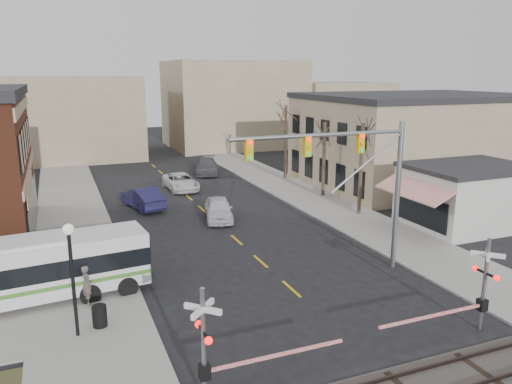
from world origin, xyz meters
The scene contains 20 objects.
ground centered at (0.00, 0.00, 0.00)m, with size 160.00×160.00×0.00m, color black.
sidewalk_west centered at (-9.50, 20.00, 0.06)m, with size 5.00×60.00×0.12m, color gray.
sidewalk_east centered at (9.50, 20.00, 0.06)m, with size 5.00×60.00×0.12m, color gray.
tan_building centered at (22.00, 20.00, 4.26)m, with size 20.30×15.30×8.50m.
awning_shop centered at (15.97, 7.00, 2.16)m, with size 9.74×6.20×4.30m.
tree_east_a centered at (10.50, 12.00, 3.50)m, with size 0.28×0.28×6.75m.
tree_east_b centered at (10.80, 18.00, 3.27)m, with size 0.28×0.28×6.30m.
tree_east_c centered at (11.00, 26.00, 3.72)m, with size 0.28×0.28×7.20m.
transit_bus centered at (-12.32, 4.97, 1.69)m, with size 11.77×3.68×2.98m.
traffic_signal_mast centered at (3.80, 2.56, 5.72)m, with size 9.62×0.30×8.00m.
rr_crossing_west centered at (-5.99, -4.76, 1.97)m, with size 5.60×1.36×4.00m.
rr_crossing_east centered at (5.14, -4.50, 1.97)m, with size 5.60×1.36×4.00m.
street_lamp centered at (-10.05, 1.04, 3.45)m, with size 0.44×0.44×4.70m.
trash_bin centered at (-9.13, 1.47, 0.58)m, with size 0.60×0.60×0.91m, color black.
car_a centered at (0.36, 14.83, 0.80)m, with size 1.90×4.71×1.61m, color silver.
car_b centered at (-4.24, 20.03, 0.84)m, with size 1.79×5.12×1.69m, color #19183C.
car_c centered at (0.09, 25.23, 0.73)m, with size 2.44×5.29×1.47m, color silver.
car_d centered at (4.42, 31.54, 0.79)m, with size 2.22×5.46×1.58m, color #4A484E.
pedestrian_near centered at (-9.45, 3.83, 1.05)m, with size 0.68×0.45×1.86m, color #534A43.
pedestrian_far centered at (-11.39, 7.14, 1.02)m, with size 0.87×0.68×1.80m, color #313757.
Camera 1 is at (-10.21, -18.55, 10.45)m, focal length 35.00 mm.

